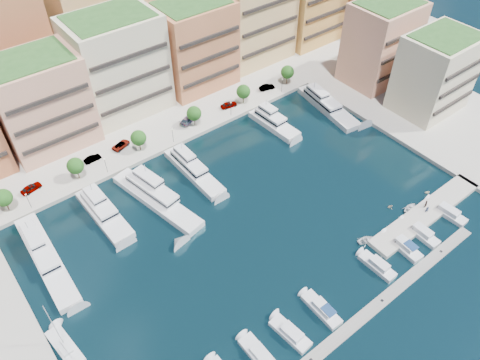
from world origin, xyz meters
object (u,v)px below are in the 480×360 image
at_px(yacht_0, 44,255).
at_px(sailboat_1, 65,347).
at_px(tree_1, 75,166).
at_px(lamppost_3, 231,106).
at_px(cruiser_2, 261,357).
at_px(car_4, 229,105).
at_px(cruiser_3, 291,334).
at_px(cruiser_8, 420,233).
at_px(cruiser_9, 447,212).
at_px(tree_2, 138,138).
at_px(tree_5, 287,72).
at_px(tender_3, 427,192).
at_px(car_5, 267,87).
at_px(yacht_2, 154,196).
at_px(car_0, 31,188).
at_px(lamppost_4, 282,83).
at_px(lamppost_2, 172,133).
at_px(cruiser_4, 322,310).
at_px(yacht_5, 273,122).
at_px(tender_0, 366,240).
at_px(tender_2, 410,208).
at_px(tender_1, 390,206).
at_px(lamppost_1, 105,163).
at_px(tree_4, 243,92).
at_px(person_0, 427,209).
at_px(person_1, 425,204).
at_px(tree_0, 3,198).
at_px(cruiser_7, 403,246).
at_px(yacht_3, 192,169).
at_px(car_3, 188,119).
at_px(yacht_1, 103,211).
at_px(yacht_6, 326,104).
at_px(car_2, 121,145).

distance_m(yacht_0, sailboat_1, 20.64).
relative_size(tree_1, lamppost_3, 1.35).
distance_m(cruiser_2, car_4, 70.32).
distance_m(cruiser_3, cruiser_8, 36.14).
bearing_deg(cruiser_9, tree_2, 125.67).
height_order(tree_5, tender_3, tree_5).
height_order(yacht_0, car_5, yacht_0).
height_order(yacht_2, car_0, yacht_2).
bearing_deg(car_0, lamppost_4, -105.36).
distance_m(lamppost_2, cruiser_4, 56.05).
height_order(yacht_5, tender_0, yacht_5).
xyz_separation_m(tree_1, tender_2, (52.70, -52.50, -4.35)).
relative_size(tree_2, tender_1, 4.16).
distance_m(lamppost_1, car_5, 51.64).
height_order(tree_4, tender_3, tree_4).
bearing_deg(lamppost_2, cruiser_4, -94.17).
height_order(car_4, person_0, person_0).
xyz_separation_m(car_5, person_1, (-2.65, -55.47, 0.16)).
bearing_deg(tree_4, yacht_0, -165.45).
height_order(lamppost_3, tender_0, lamppost_3).
distance_m(tree_0, cruiser_9, 93.94).
xyz_separation_m(tree_4, person_1, (6.84, -54.33, -2.85)).
height_order(tree_4, person_1, tree_4).
bearing_deg(yacht_0, cruiser_2, -64.00).
distance_m(cruiser_3, cruiser_4, 7.55).
bearing_deg(cruiser_3, car_0, 110.20).
height_order(lamppost_3, cruiser_3, lamppost_3).
xyz_separation_m(cruiser_7, car_5, (14.55, 59.25, 1.17)).
bearing_deg(sailboat_1, yacht_3, 29.14).
bearing_deg(tree_5, yacht_5, -143.15).
bearing_deg(car_3, cruiser_7, 169.06).
bearing_deg(tree_1, cruiser_2, -84.37).
relative_size(lamppost_3, car_5, 0.94).
distance_m(tree_4, tender_2, 52.89).
relative_size(yacht_5, tender_3, 11.40).
height_order(lamppost_4, yacht_1, yacht_1).
bearing_deg(tree_0, tender_0, -43.93).
bearing_deg(lamppost_2, lamppost_4, 0.00).
height_order(lamppost_2, cruiser_4, lamppost_2).
relative_size(yacht_2, cruiser_7, 2.97).
bearing_deg(yacht_3, car_5, 22.47).
relative_size(tree_1, car_0, 1.21).
relative_size(yacht_6, cruiser_8, 2.64).
distance_m(cruiser_9, tender_3, 6.61).
relative_size(tree_0, tender_3, 4.16).
bearing_deg(tree_5, car_2, 175.65).
relative_size(tree_0, car_0, 1.21).
bearing_deg(car_0, tree_5, -103.36).
xyz_separation_m(lamppost_1, car_4, (37.79, 3.32, -2.05)).
height_order(lamppost_3, yacht_0, yacht_0).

